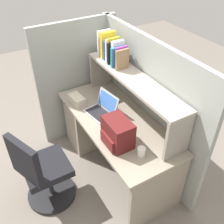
{
  "coord_description": "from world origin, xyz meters",
  "views": [
    {
      "loc": [
        1.83,
        -1.11,
        2.47
      ],
      "look_at": [
        0.0,
        -0.05,
        0.85
      ],
      "focal_mm": 41.79,
      "sensor_mm": 36.0,
      "label": 1
    }
  ],
  "objects_px": {
    "backpack": "(117,133)",
    "office_chair": "(43,174)",
    "laptop": "(102,109)",
    "computer_mouse": "(111,127)",
    "tissue_box": "(77,100)",
    "paper_cup": "(141,151)"
  },
  "relations": [
    {
      "from": "paper_cup",
      "to": "laptop",
      "type": "bearing_deg",
      "value": -179.7
    },
    {
      "from": "tissue_box",
      "to": "paper_cup",
      "type": "bearing_deg",
      "value": 3.4
    },
    {
      "from": "backpack",
      "to": "computer_mouse",
      "type": "bearing_deg",
      "value": 164.77
    },
    {
      "from": "laptop",
      "to": "tissue_box",
      "type": "xyz_separation_m",
      "value": [
        -0.3,
        -0.17,
        -0.0
      ]
    },
    {
      "from": "office_chair",
      "to": "backpack",
      "type": "bearing_deg",
      "value": -134.5
    },
    {
      "from": "laptop",
      "to": "paper_cup",
      "type": "relative_size",
      "value": 4.18
    },
    {
      "from": "laptop",
      "to": "office_chair",
      "type": "height_order",
      "value": "laptop"
    },
    {
      "from": "laptop",
      "to": "backpack",
      "type": "xyz_separation_m",
      "value": [
        0.49,
        -0.11,
        0.08
      ]
    },
    {
      "from": "laptop",
      "to": "paper_cup",
      "type": "height_order",
      "value": "laptop"
    },
    {
      "from": "backpack",
      "to": "office_chair",
      "type": "height_order",
      "value": "backpack"
    },
    {
      "from": "backpack",
      "to": "office_chair",
      "type": "bearing_deg",
      "value": -112.63
    },
    {
      "from": "laptop",
      "to": "computer_mouse",
      "type": "xyz_separation_m",
      "value": [
        0.28,
        -0.05,
        -0.03
      ]
    },
    {
      "from": "backpack",
      "to": "computer_mouse",
      "type": "xyz_separation_m",
      "value": [
        -0.21,
        0.06,
        -0.11
      ]
    },
    {
      "from": "paper_cup",
      "to": "office_chair",
      "type": "height_order",
      "value": "office_chair"
    },
    {
      "from": "laptop",
      "to": "tissue_box",
      "type": "distance_m",
      "value": 0.34
    },
    {
      "from": "office_chair",
      "to": "tissue_box",
      "type": "bearing_deg",
      "value": -73.49
    },
    {
      "from": "computer_mouse",
      "to": "office_chair",
      "type": "relative_size",
      "value": 0.11
    },
    {
      "from": "laptop",
      "to": "tissue_box",
      "type": "bearing_deg",
      "value": -150.3
    },
    {
      "from": "backpack",
      "to": "tissue_box",
      "type": "bearing_deg",
      "value": -175.38
    },
    {
      "from": "laptop",
      "to": "computer_mouse",
      "type": "bearing_deg",
      "value": -9.98
    },
    {
      "from": "computer_mouse",
      "to": "tissue_box",
      "type": "bearing_deg",
      "value": 168.82
    },
    {
      "from": "backpack",
      "to": "paper_cup",
      "type": "bearing_deg",
      "value": 24.76
    }
  ]
}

